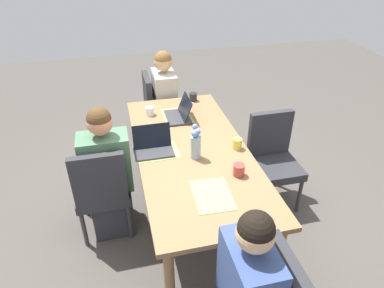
{
  "coord_description": "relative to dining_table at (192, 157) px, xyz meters",
  "views": [
    {
      "loc": [
        -2.38,
        0.57,
        2.35
      ],
      "look_at": [
        0.0,
        0.0,
        0.8
      ],
      "focal_mm": 32.56,
      "sensor_mm": 36.0,
      "label": 1
    }
  ],
  "objects": [
    {
      "name": "placemat_head_right_left_far",
      "position": [
        0.61,
        0.01,
        0.08
      ],
      "size": [
        0.38,
        0.28,
        0.0
      ],
      "primitive_type": "cube",
      "rotation": [
        0.0,
        0.0,
        3.21
      ],
      "color": "#9EBC66",
      "rests_on": "dining_table"
    },
    {
      "name": "coffee_mug_far_left",
      "position": [
        -0.43,
        -0.26,
        0.12
      ],
      "size": [
        0.09,
        0.09,
        0.09
      ],
      "primitive_type": "cylinder",
      "color": "#AD3D38",
      "rests_on": "dining_table"
    },
    {
      "name": "chair_near_right_near",
      "position": [
        0.09,
        -0.81,
        -0.17
      ],
      "size": [
        0.44,
        0.44,
        0.9
      ],
      "color": "#2D2D33",
      "rests_on": "ground_plane"
    },
    {
      "name": "coffee_mug_centre_left",
      "position": [
        -0.08,
        -0.37,
        0.13
      ],
      "size": [
        0.08,
        0.08,
        0.09
      ],
      "primitive_type": "cylinder",
      "color": "#DBC64C",
      "rests_on": "dining_table"
    },
    {
      "name": "person_far_left_mid",
      "position": [
        0.05,
        0.71,
        -0.15
      ],
      "size": [
        0.36,
        0.4,
        1.19
      ],
      "color": "#2D2D33",
      "rests_on": "ground_plane"
    },
    {
      "name": "laptop_far_left_mid",
      "position": [
        0.04,
        0.32,
        0.12
      ],
      "size": [
        0.22,
        0.32,
        0.21
      ],
      "color": "#38383D",
      "rests_on": "dining_table"
    },
    {
      "name": "laptop_head_right_left_far",
      "position": [
        0.57,
        -0.02,
        0.12
      ],
      "size": [
        0.32,
        0.22,
        0.2
      ],
      "color": "#38383D",
      "rests_on": "dining_table"
    },
    {
      "name": "coffee_mug_centre_right",
      "position": [
        0.7,
        0.26,
        0.12
      ],
      "size": [
        0.08,
        0.08,
        0.08
      ],
      "primitive_type": "cylinder",
      "color": "white",
      "rests_on": "dining_table"
    },
    {
      "name": "coffee_mug_near_right",
      "position": [
        0.92,
        -0.23,
        0.12
      ],
      "size": [
        0.08,
        0.08,
        0.08
      ],
      "primitive_type": "cylinder",
      "color": "#232328",
      "rests_on": "dining_table"
    },
    {
      "name": "person_head_right_left_far",
      "position": [
        1.29,
        0.01,
        -0.15
      ],
      "size": [
        0.4,
        0.36,
        1.19
      ],
      "color": "#2D2D33",
      "rests_on": "ground_plane"
    },
    {
      "name": "chair_head_right_left_far",
      "position": [
        1.35,
        0.09,
        -0.17
      ],
      "size": [
        0.44,
        0.44,
        0.9
      ],
      "color": "#2D2D33",
      "rests_on": "ground_plane"
    },
    {
      "name": "placemat_head_left_left_near",
      "position": [
        -0.6,
        -0.0,
        0.08
      ],
      "size": [
        0.37,
        0.28,
        0.0
      ],
      "primitive_type": "cube",
      "rotation": [
        0.0,
        0.0,
        -0.05
      ],
      "color": "#9EBC66",
      "rests_on": "dining_table"
    },
    {
      "name": "placemat_far_left_mid",
      "position": [
        0.02,
        0.3,
        0.08
      ],
      "size": [
        0.27,
        0.37,
        0.0
      ],
      "primitive_type": "cube",
      "rotation": [
        0.0,
        0.0,
        -1.54
      ],
      "color": "#9EBC66",
      "rests_on": "dining_table"
    },
    {
      "name": "chair_far_left_mid",
      "position": [
        -0.03,
        0.77,
        -0.17
      ],
      "size": [
        0.44,
        0.44,
        0.9
      ],
      "color": "#2D2D33",
      "rests_on": "ground_plane"
    },
    {
      "name": "coffee_mug_near_left",
      "position": [
        0.33,
        0.23,
        0.12
      ],
      "size": [
        0.07,
        0.07,
        0.08
      ],
      "primitive_type": "cylinder",
      "color": "#DBC64C",
      "rests_on": "dining_table"
    },
    {
      "name": "dining_table",
      "position": [
        0.0,
        0.0,
        0.0
      ],
      "size": [
        2.06,
        0.92,
        0.75
      ],
      "color": "olive",
      "rests_on": "ground_plane"
    },
    {
      "name": "flower_vase",
      "position": [
        -0.13,
        -0.0,
        0.21
      ],
      "size": [
        0.09,
        0.08,
        0.29
      ],
      "color": "#8EA8B7",
      "rests_on": "dining_table"
    },
    {
      "name": "ground_plane",
      "position": [
        0.0,
        0.0,
        -0.67
      ],
      "size": [
        10.0,
        10.0,
        0.0
      ],
      "primitive_type": "plane",
      "color": "#4C4742"
    }
  ]
}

